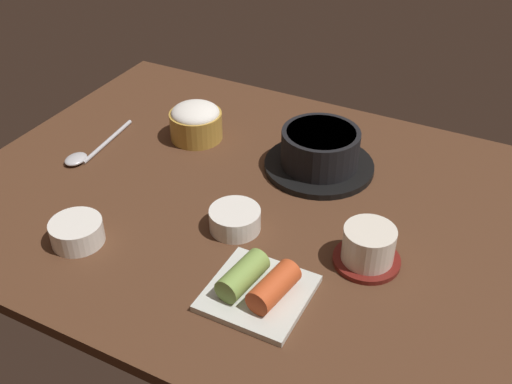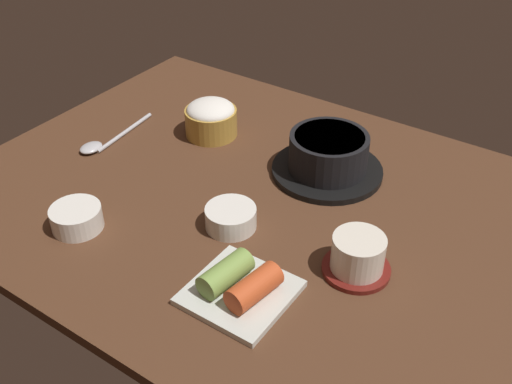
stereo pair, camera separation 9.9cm
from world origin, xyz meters
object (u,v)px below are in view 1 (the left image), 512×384
Objects in this scene: stone_pot at (320,152)px; tea_cup_with_saucer at (368,247)px; kimchi_plate at (258,287)px; side_bowl_near at (77,231)px; rice_bowl at (196,121)px; spoon at (87,153)px; banchan_cup_center at (235,219)px.

stone_pot is 1.98× the size of tea_cup_with_saucer.
kimchi_plate is 30.25cm from side_bowl_near.
tea_cup_with_saucer is 17.64cm from kimchi_plate.
rice_bowl is 0.75× the size of kimchi_plate.
side_bowl_near is at bearing -158.89° from tea_cup_with_saucer.
tea_cup_with_saucer is 56.67cm from spoon.
tea_cup_with_saucer reaches higher than banchan_cup_center.
kimchi_plate is at bearing -21.31° from spoon.
stone_pot is 25.67cm from rice_bowl.
kimchi_plate is at bearing -129.45° from tea_cup_with_saucer.
banchan_cup_center is (-5.30, -22.09, -1.74)cm from stone_pot.
stone_pot is 2.44× the size of side_bowl_near.
spoon is (-56.47, 4.08, -2.36)cm from tea_cup_with_saucer.
stone_pot reaches higher than spoon.
side_bowl_near is at bearing -175.51° from kimchi_plate.
side_bowl_near is at bearing -52.94° from spoon.
banchan_cup_center is 35.77cm from spoon.
tea_cup_with_saucer is 44.32cm from side_bowl_near.
kimchi_plate is at bearing -49.04° from banchan_cup_center.
rice_bowl reaches higher than spoon.
banchan_cup_center is (-21.24, -1.99, -1.08)cm from tea_cup_with_saucer.
spoon is (-15.13, 20.04, -1.37)cm from side_bowl_near.
tea_cup_with_saucer is (41.60, -19.24, -0.72)cm from rice_bowl.
stone_pot is 34.07cm from kimchi_plate.
rice_bowl is at bearing 90.42° from side_bowl_near.
stone_pot is at bearing 98.05° from kimchi_plate.
banchan_cup_center is 1.01× the size of side_bowl_near.
tea_cup_with_saucer reaches higher than spoon.
rice_bowl is 1.01× the size of tea_cup_with_saucer.
side_bowl_near is (-41.34, -15.96, -0.99)cm from tea_cup_with_saucer.
stone_pot is at bearing 21.56° from spoon.
tea_cup_with_saucer reaches higher than side_bowl_near.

